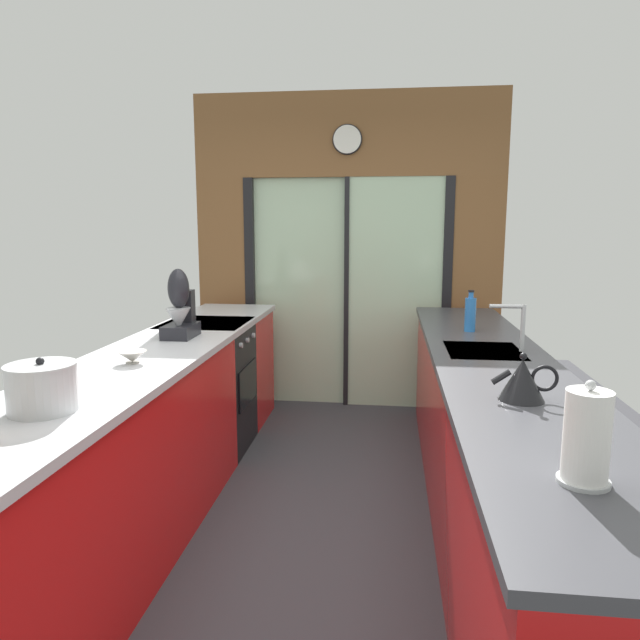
{
  "coord_description": "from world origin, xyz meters",
  "views": [
    {
      "loc": [
        0.37,
        -2.62,
        1.6
      ],
      "look_at": [
        -0.04,
        0.78,
        1.03
      ],
      "focal_mm": 32.37,
      "sensor_mm": 36.0,
      "label": 1
    }
  ],
  "objects_px": {
    "oven_range": "(208,386)",
    "stand_mixer": "(180,311)",
    "stock_pot": "(42,388)",
    "kettle": "(523,380)",
    "paper_towel_roll": "(587,438)",
    "soap_bottle": "(470,314)",
    "mixing_bowl": "(132,357)"
  },
  "relations": [
    {
      "from": "soap_bottle",
      "to": "paper_towel_roll",
      "type": "bearing_deg",
      "value": -90.0
    },
    {
      "from": "oven_range",
      "to": "mixing_bowl",
      "type": "xyz_separation_m",
      "value": [
        0.02,
        -1.22,
        0.5
      ]
    },
    {
      "from": "paper_towel_roll",
      "to": "mixing_bowl",
      "type": "bearing_deg",
      "value": 147.39
    },
    {
      "from": "stand_mixer",
      "to": "stock_pot",
      "type": "xyz_separation_m",
      "value": [
        0.0,
        -1.43,
        -0.07
      ]
    },
    {
      "from": "oven_range",
      "to": "kettle",
      "type": "bearing_deg",
      "value": -41.9
    },
    {
      "from": "oven_range",
      "to": "stand_mixer",
      "type": "relative_size",
      "value": 2.19
    },
    {
      "from": "stand_mixer",
      "to": "stock_pot",
      "type": "height_order",
      "value": "stand_mixer"
    },
    {
      "from": "mixing_bowl",
      "to": "oven_range",
      "type": "bearing_deg",
      "value": 90.87
    },
    {
      "from": "oven_range",
      "to": "stock_pot",
      "type": "bearing_deg",
      "value": -89.46
    },
    {
      "from": "stand_mixer",
      "to": "stock_pot",
      "type": "distance_m",
      "value": 1.43
    },
    {
      "from": "oven_range",
      "to": "soap_bottle",
      "type": "distance_m",
      "value": 1.89
    },
    {
      "from": "mixing_bowl",
      "to": "stand_mixer",
      "type": "height_order",
      "value": "stand_mixer"
    },
    {
      "from": "paper_towel_roll",
      "to": "kettle",
      "type": "bearing_deg",
      "value": 89.86
    },
    {
      "from": "stock_pot",
      "to": "oven_range",
      "type": "bearing_deg",
      "value": 90.54
    },
    {
      "from": "soap_bottle",
      "to": "oven_range",
      "type": "bearing_deg",
      "value": 175.94
    },
    {
      "from": "stock_pot",
      "to": "paper_towel_roll",
      "type": "distance_m",
      "value": 1.82
    },
    {
      "from": "oven_range",
      "to": "stand_mixer",
      "type": "height_order",
      "value": "stand_mixer"
    },
    {
      "from": "oven_range",
      "to": "soap_bottle",
      "type": "xyz_separation_m",
      "value": [
        1.8,
        -0.13,
        0.58
      ]
    },
    {
      "from": "mixing_bowl",
      "to": "soap_bottle",
      "type": "height_order",
      "value": "soap_bottle"
    },
    {
      "from": "kettle",
      "to": "mixing_bowl",
      "type": "bearing_deg",
      "value": 167.44
    },
    {
      "from": "soap_bottle",
      "to": "paper_towel_roll",
      "type": "height_order",
      "value": "paper_towel_roll"
    },
    {
      "from": "oven_range",
      "to": "soap_bottle",
      "type": "relative_size",
      "value": 3.45
    },
    {
      "from": "stand_mixer",
      "to": "paper_towel_roll",
      "type": "distance_m",
      "value": 2.54
    },
    {
      "from": "stand_mixer",
      "to": "soap_bottle",
      "type": "relative_size",
      "value": 1.57
    },
    {
      "from": "mixing_bowl",
      "to": "stand_mixer",
      "type": "xyz_separation_m",
      "value": [
        0.0,
        0.68,
        0.13
      ]
    },
    {
      "from": "kettle",
      "to": "paper_towel_roll",
      "type": "height_order",
      "value": "paper_towel_roll"
    },
    {
      "from": "stand_mixer",
      "to": "stock_pot",
      "type": "bearing_deg",
      "value": -90.0
    },
    {
      "from": "stand_mixer",
      "to": "paper_towel_roll",
      "type": "height_order",
      "value": "stand_mixer"
    },
    {
      "from": "oven_range",
      "to": "mixing_bowl",
      "type": "relative_size",
      "value": 6.37
    },
    {
      "from": "oven_range",
      "to": "paper_towel_roll",
      "type": "relative_size",
      "value": 3.25
    },
    {
      "from": "soap_bottle",
      "to": "paper_towel_roll",
      "type": "relative_size",
      "value": 0.94
    },
    {
      "from": "kettle",
      "to": "paper_towel_roll",
      "type": "relative_size",
      "value": 0.91
    }
  ]
}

